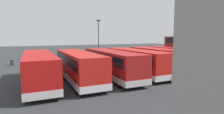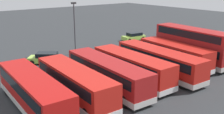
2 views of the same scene
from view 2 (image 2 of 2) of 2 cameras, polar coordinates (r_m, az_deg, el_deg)
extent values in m
plane|color=#2D3033|center=(35.92, -6.03, -0.77)|extent=(140.00, 140.00, 0.00)
cube|color=#A51919|center=(35.79, 16.97, 2.60)|extent=(3.24, 10.84, 4.20)
cube|color=silver|center=(36.24, 16.73, -0.20)|extent=(3.28, 10.88, 0.55)
cube|color=black|center=(35.83, 16.94, 2.29)|extent=(3.25, 10.04, 0.90)
cube|color=black|center=(35.48, 17.17, 4.95)|extent=(3.25, 10.04, 0.90)
cube|color=black|center=(39.31, 10.87, 3.90)|extent=(2.25, 0.21, 1.10)
cylinder|color=black|center=(37.95, 11.05, 0.80)|extent=(0.37, 1.12, 1.10)
cylinder|color=black|center=(39.54, 13.36, 1.28)|extent=(0.37, 1.12, 1.10)
cylinder|color=black|center=(33.16, 20.74, -2.23)|extent=(0.37, 1.12, 1.10)
cylinder|color=black|center=(34.97, 22.88, -1.53)|extent=(0.37, 1.12, 1.10)
cube|color=red|center=(33.57, 13.42, 0.58)|extent=(3.27, 10.22, 2.60)
cube|color=silver|center=(33.85, 13.30, -1.09)|extent=(3.31, 10.26, 0.55)
cube|color=black|center=(33.42, 13.48, 1.57)|extent=(3.27, 9.43, 0.90)
cube|color=black|center=(36.91, 7.74, 3.24)|extent=(2.25, 0.22, 1.10)
cylinder|color=black|center=(35.57, 7.80, -0.08)|extent=(0.38, 1.12, 1.10)
cylinder|color=black|center=(37.06, 10.40, 0.47)|extent=(0.38, 1.12, 1.10)
cylinder|color=black|center=(30.82, 16.78, -3.22)|extent=(0.38, 1.12, 1.10)
cylinder|color=black|center=(32.53, 19.32, -2.43)|extent=(0.38, 1.12, 1.10)
cube|color=red|center=(30.50, 10.13, -0.80)|extent=(3.14, 11.95, 2.60)
cube|color=silver|center=(30.81, 10.03, -2.62)|extent=(3.19, 11.99, 0.55)
cube|color=black|center=(30.33, 10.18, 0.29)|extent=(3.16, 11.16, 0.90)
cube|color=black|center=(34.60, 3.20, 2.50)|extent=(2.25, 0.17, 1.10)
cylinder|color=black|center=(33.30, 3.16, -1.09)|extent=(0.36, 1.11, 1.10)
cylinder|color=black|center=(34.69, 6.08, -0.44)|extent=(0.36, 1.11, 1.10)
cylinder|color=black|center=(27.22, 15.08, -5.68)|extent=(0.36, 1.11, 1.10)
cylinder|color=black|center=(28.90, 17.97, -4.62)|extent=(0.36, 1.11, 1.10)
cube|color=red|center=(28.06, 4.31, -2.09)|extent=(2.79, 10.59, 2.60)
cube|color=silver|center=(28.40, 4.27, -4.05)|extent=(2.83, 10.63, 0.55)
cube|color=black|center=(27.88, 4.34, -0.92)|extent=(2.83, 9.79, 0.90)
cube|color=black|center=(31.90, -1.92, 1.33)|extent=(2.25, 0.11, 1.10)
cylinder|color=black|center=(30.65, -2.08, -2.62)|extent=(0.32, 1.11, 1.10)
cylinder|color=black|center=(31.92, 1.24, -1.84)|extent=(0.32, 1.11, 1.10)
cylinder|color=black|center=(25.10, 8.14, -7.17)|extent=(0.32, 1.11, 1.10)
cylinder|color=black|center=(26.63, 11.60, -5.94)|extent=(0.32, 1.11, 1.10)
cube|color=#A51919|center=(26.07, -1.08, -3.49)|extent=(3.07, 11.53, 2.60)
cube|color=silver|center=(26.44, -1.07, -5.58)|extent=(3.11, 11.57, 0.55)
cube|color=black|center=(25.88, -1.09, -2.24)|extent=(3.09, 10.73, 0.90)
cube|color=black|center=(30.58, -7.19, 0.55)|extent=(2.25, 0.16, 1.10)
cylinder|color=black|center=(29.39, -7.66, -3.60)|extent=(0.35, 1.11, 1.10)
cylinder|color=black|center=(30.43, -3.92, -2.79)|extent=(0.35, 1.11, 1.10)
cylinder|color=black|center=(22.68, 2.82, -9.66)|extent=(0.35, 1.11, 1.10)
cylinder|color=black|center=(24.01, 7.08, -8.24)|extent=(0.35, 1.11, 1.10)
cube|color=red|center=(23.87, -8.09, -5.56)|extent=(2.91, 10.65, 2.60)
cube|color=silver|center=(24.27, -8.00, -7.81)|extent=(2.95, 10.69, 0.55)
cube|color=black|center=(23.66, -8.15, -4.21)|extent=(2.94, 9.85, 0.90)
cube|color=black|center=(28.24, -13.27, -1.09)|extent=(2.25, 0.14, 1.10)
cylinder|color=black|center=(27.14, -14.03, -5.66)|extent=(0.34, 1.11, 1.10)
cylinder|color=black|center=(27.98, -9.77, -4.73)|extent=(0.34, 1.11, 1.10)
cylinder|color=black|center=(21.84, -0.38, -10.72)|extent=(0.34, 1.11, 1.10)
cube|color=#B71411|center=(22.89, -16.75, -7.09)|extent=(3.01, 11.30, 2.60)
cube|color=silver|center=(23.31, -16.54, -9.41)|extent=(3.05, 11.34, 0.55)
cube|color=black|center=(22.67, -16.87, -5.70)|extent=(3.03, 10.50, 0.90)
cube|color=black|center=(27.79, -20.74, -2.01)|extent=(2.25, 0.15, 1.10)
cylinder|color=black|center=(26.80, -21.87, -6.68)|extent=(0.34, 1.11, 1.10)
cylinder|color=black|center=(27.34, -17.30, -5.77)|extent=(0.34, 1.11, 1.10)
cube|color=black|center=(42.70, 19.80, 3.16)|extent=(2.57, 2.09, 2.20)
cylinder|color=black|center=(41.96, 18.89, 1.62)|extent=(0.32, 1.01, 1.00)
cylinder|color=black|center=(43.88, 20.43, 2.09)|extent=(0.32, 1.01, 1.00)
cube|color=#A5D14C|center=(48.00, 4.69, 4.25)|extent=(4.39, 2.23, 0.70)
cube|color=black|center=(48.00, 4.90, 5.00)|extent=(2.69, 1.89, 0.55)
cylinder|color=black|center=(46.54, 3.77, 3.62)|extent=(0.66, 0.29, 0.64)
cylinder|color=black|center=(47.81, 2.65, 3.98)|extent=(0.66, 0.29, 0.64)
cylinder|color=black|center=(48.34, 6.69, 4.02)|extent=(0.66, 0.29, 0.64)
cylinder|color=black|center=(49.57, 5.54, 4.36)|extent=(0.66, 0.29, 0.64)
cube|color=#A5D14C|center=(35.56, -14.20, -0.48)|extent=(4.53, 4.17, 0.70)
cube|color=black|center=(35.34, -13.96, 0.49)|extent=(3.07, 2.94, 0.55)
cylinder|color=black|center=(35.35, -17.00, -1.15)|extent=(0.63, 0.58, 0.64)
cylinder|color=black|center=(36.80, -16.25, -0.41)|extent=(0.63, 0.58, 0.64)
cylinder|color=black|center=(34.49, -11.96, -1.21)|extent=(0.63, 0.58, 0.64)
cylinder|color=black|center=(35.98, -11.41, -0.45)|extent=(0.63, 0.58, 0.64)
cylinder|color=#38383D|center=(38.23, -8.12, 5.83)|extent=(0.16, 0.16, 7.31)
cube|color=#262628|center=(37.74, -8.35, 11.52)|extent=(0.70, 0.30, 0.24)
camera|label=1|loc=(8.58, 26.82, -29.80)|focal=28.60mm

